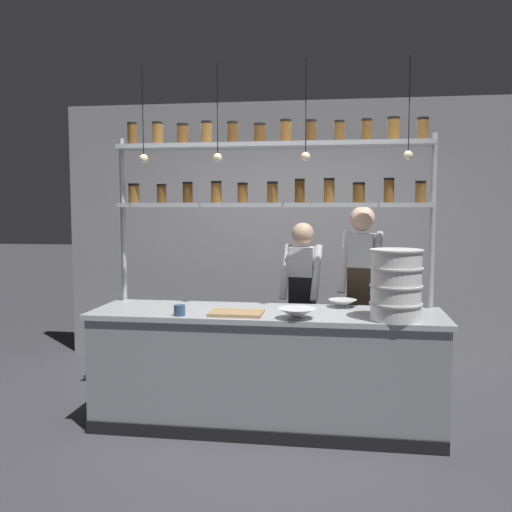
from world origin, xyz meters
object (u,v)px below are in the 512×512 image
(chef_center, at_px, (361,288))
(serving_cup_front, at_px, (179,310))
(container_stack, at_px, (396,285))
(prep_bowl_near_left, at_px, (343,303))
(spice_shelf_unit, at_px, (272,179))
(prep_bowl_center_front, at_px, (297,314))
(cutting_board, at_px, (236,313))
(chef_left, at_px, (302,297))

(chef_center, bearing_deg, serving_cup_front, -128.21)
(container_stack, bearing_deg, prep_bowl_near_left, 128.13)
(spice_shelf_unit, xyz_separation_m, prep_bowl_center_front, (0.25, -0.60, -1.00))
(cutting_board, bearing_deg, chef_center, 43.90)
(prep_bowl_center_front, bearing_deg, cutting_board, 170.19)
(chef_left, bearing_deg, prep_bowl_center_front, -76.97)
(chef_center, distance_m, serving_cup_front, 1.71)
(container_stack, distance_m, serving_cup_front, 1.60)
(chef_center, bearing_deg, cutting_board, -120.85)
(spice_shelf_unit, xyz_separation_m, chef_left, (0.22, 0.50, -1.05))
(chef_left, bearing_deg, cutting_board, -101.64)
(cutting_board, xyz_separation_m, serving_cup_front, (-0.42, -0.10, 0.03))
(spice_shelf_unit, height_order, container_stack, spice_shelf_unit)
(spice_shelf_unit, bearing_deg, container_stack, -29.63)
(chef_center, bearing_deg, chef_left, -174.81)
(chef_left, relative_size, serving_cup_front, 18.64)
(spice_shelf_unit, bearing_deg, cutting_board, -111.99)
(cutting_board, distance_m, serving_cup_front, 0.43)
(container_stack, xyz_separation_m, serving_cup_front, (-1.59, -0.07, -0.22))
(chef_center, height_order, container_stack, chef_center)
(spice_shelf_unit, relative_size, chef_left, 1.65)
(chef_left, bearing_deg, serving_cup_front, -115.97)
(chef_left, height_order, container_stack, chef_left)
(container_stack, bearing_deg, prep_bowl_center_front, -175.86)
(container_stack, xyz_separation_m, prep_bowl_center_front, (-0.71, -0.05, -0.22))
(spice_shelf_unit, relative_size, serving_cup_front, 30.81)
(prep_bowl_near_left, xyz_separation_m, serving_cup_front, (-1.21, -0.55, 0.01))
(spice_shelf_unit, height_order, serving_cup_front, spice_shelf_unit)
(prep_bowl_center_front, bearing_deg, chef_center, 63.70)
(chef_left, xyz_separation_m, prep_bowl_near_left, (0.37, -0.57, 0.04))
(spice_shelf_unit, distance_m, chef_left, 1.19)
(container_stack, height_order, serving_cup_front, container_stack)
(spice_shelf_unit, distance_m, container_stack, 1.35)
(chef_left, relative_size, prep_bowl_center_front, 5.63)
(cutting_board, xyz_separation_m, prep_bowl_near_left, (0.79, 0.45, 0.02))
(spice_shelf_unit, xyz_separation_m, serving_cup_front, (-0.62, -0.61, -1.00))
(spice_shelf_unit, relative_size, cutting_board, 6.57)
(chef_center, distance_m, prep_bowl_center_front, 1.12)
(spice_shelf_unit, distance_m, chef_center, 1.27)
(prep_bowl_near_left, bearing_deg, chef_center, 70.83)
(serving_cup_front, bearing_deg, cutting_board, 12.95)
(chef_left, distance_m, container_stack, 1.31)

